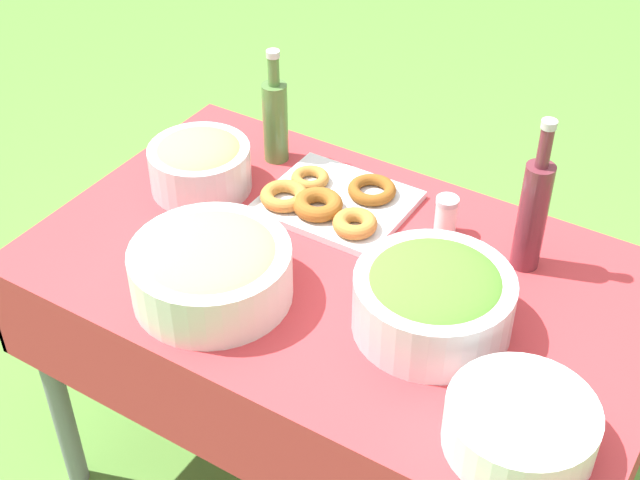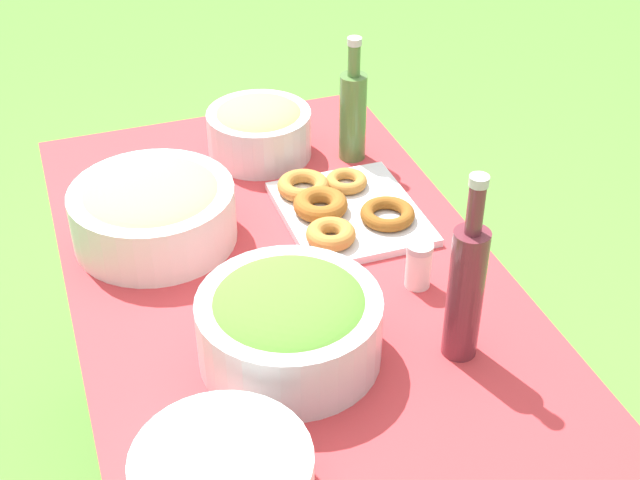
% 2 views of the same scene
% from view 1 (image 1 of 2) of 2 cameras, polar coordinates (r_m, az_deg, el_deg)
% --- Properties ---
extents(picnic_table, '(1.27, 0.77, 0.71)m').
position_cam_1_polar(picnic_table, '(1.85, 1.55, -4.29)').
color(picnic_table, '#B73338').
rests_on(picnic_table, ground_plane).
extents(salad_bowl, '(0.29, 0.29, 0.14)m').
position_cam_1_polar(salad_bowl, '(1.62, 7.27, -3.68)').
color(salad_bowl, silver).
rests_on(salad_bowl, picnic_table).
extents(pasta_bowl, '(0.31, 0.31, 0.13)m').
position_cam_1_polar(pasta_bowl, '(1.69, -7.00, -1.75)').
color(pasta_bowl, silver).
rests_on(pasta_bowl, picnic_table).
extents(donut_platter, '(0.31, 0.27, 0.05)m').
position_cam_1_polar(donut_platter, '(1.93, 0.76, 2.51)').
color(donut_platter, silver).
rests_on(donut_platter, picnic_table).
extents(plate_stack, '(0.25, 0.25, 0.08)m').
position_cam_1_polar(plate_stack, '(1.48, 12.71, -11.54)').
color(plate_stack, white).
rests_on(plate_stack, picnic_table).
extents(olive_oil_bottle, '(0.06, 0.06, 0.28)m').
position_cam_1_polar(olive_oil_bottle, '(2.05, -2.88, 7.80)').
color(olive_oil_bottle, '#4C7238').
rests_on(olive_oil_bottle, picnic_table).
extents(wine_bottle, '(0.06, 0.06, 0.33)m').
position_cam_1_polar(wine_bottle, '(1.76, 13.48, 1.79)').
color(wine_bottle, maroon).
rests_on(wine_bottle, picnic_table).
extents(bread_bowl, '(0.23, 0.23, 0.12)m').
position_cam_1_polar(bread_bowl, '(1.99, -7.70, 4.91)').
color(bread_bowl, silver).
rests_on(bread_bowl, picnic_table).
extents(salt_shaker, '(0.05, 0.05, 0.09)m').
position_cam_1_polar(salt_shaker, '(1.86, 8.06, 1.55)').
color(salt_shaker, white).
rests_on(salt_shaker, picnic_table).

